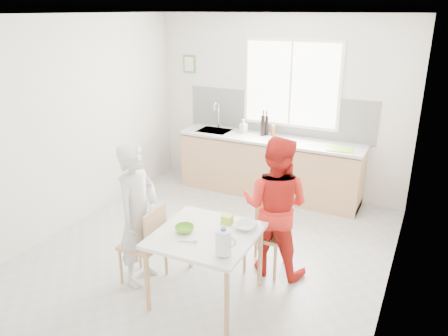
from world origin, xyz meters
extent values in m
plane|color=#B7B7B2|center=(0.00, 0.00, 0.00)|extent=(4.50, 4.50, 0.00)
plane|color=silver|center=(0.00, 2.25, 1.35)|extent=(4.00, 0.00, 4.00)
plane|color=silver|center=(0.00, -2.25, 1.35)|extent=(4.00, 0.00, 4.00)
plane|color=silver|center=(-2.00, 0.00, 1.35)|extent=(0.00, 4.50, 4.50)
plane|color=silver|center=(2.00, 0.00, 1.35)|extent=(0.00, 4.50, 4.50)
plane|color=white|center=(0.00, 0.00, 2.70)|extent=(4.50, 4.50, 0.00)
cube|color=white|center=(0.20, 2.23, 1.70)|extent=(1.50, 0.03, 1.30)
cube|color=white|center=(0.20, 2.21, 1.70)|extent=(1.40, 0.02, 1.20)
cube|color=white|center=(0.20, 2.21, 1.70)|extent=(0.03, 0.03, 1.20)
cube|color=white|center=(0.00, 2.24, 1.23)|extent=(3.00, 0.02, 0.65)
cube|color=#4B9543|center=(-1.55, 2.23, 1.90)|extent=(0.22, 0.02, 0.28)
cube|color=beige|center=(-1.55, 2.22, 1.90)|extent=(0.16, 0.01, 0.22)
cube|color=tan|center=(0.00, 1.95, 0.43)|extent=(2.80, 0.60, 0.86)
cube|color=#3F3326|center=(0.00, 1.95, 0.05)|extent=(2.80, 0.54, 0.10)
cube|color=silver|center=(0.00, 1.95, 0.90)|extent=(2.84, 0.64, 0.04)
cube|color=#A5A5AA|center=(-0.95, 1.95, 0.91)|extent=(0.50, 0.40, 0.03)
cylinder|color=silver|center=(-0.95, 2.11, 1.10)|extent=(0.02, 0.02, 0.36)
torus|color=silver|center=(-0.95, 2.04, 1.28)|extent=(0.02, 0.18, 0.18)
cube|color=white|center=(0.39, -0.79, 0.71)|extent=(0.97, 0.97, 0.04)
cylinder|color=tan|center=(-0.01, -1.21, 0.33)|extent=(0.05, 0.05, 0.67)
cylinder|color=tan|center=(-0.03, -0.38, 0.33)|extent=(0.05, 0.05, 0.67)
cylinder|color=tan|center=(0.82, -1.19, 0.33)|extent=(0.05, 0.05, 0.67)
cylinder|color=tan|center=(0.80, -0.36, 0.33)|extent=(0.05, 0.05, 0.67)
cube|color=tan|center=(-0.36, -0.81, 0.43)|extent=(0.41, 0.41, 0.04)
cube|color=tan|center=(-0.18, -0.80, 0.65)|extent=(0.04, 0.38, 0.42)
cylinder|color=tan|center=(-0.53, -0.64, 0.20)|extent=(0.03, 0.03, 0.41)
cylinder|color=tan|center=(-0.52, -0.98, 0.20)|extent=(0.03, 0.03, 0.41)
cylinder|color=tan|center=(-0.19, -0.63, 0.20)|extent=(0.03, 0.03, 0.41)
cylinder|color=tan|center=(-0.18, -0.97, 0.20)|extent=(0.03, 0.03, 0.41)
cube|color=tan|center=(0.72, -0.03, 0.44)|extent=(0.42, 0.42, 0.04)
cube|color=tan|center=(0.72, 0.16, 0.67)|extent=(0.39, 0.04, 0.43)
cylinder|color=tan|center=(0.55, -0.21, 0.21)|extent=(0.04, 0.04, 0.42)
cylinder|color=tan|center=(0.90, -0.20, 0.21)|extent=(0.04, 0.04, 0.42)
cylinder|color=tan|center=(0.54, 0.14, 0.21)|extent=(0.04, 0.04, 0.42)
cylinder|color=tan|center=(0.89, 0.15, 0.21)|extent=(0.04, 0.04, 0.42)
imported|color=silver|center=(-0.38, -0.81, 0.76)|extent=(0.38, 0.56, 1.52)
imported|color=red|center=(0.81, -0.02, 0.78)|extent=(0.77, 0.61, 1.55)
imported|color=#66B429|center=(0.19, -0.84, 0.75)|extent=(0.19, 0.19, 0.06)
imported|color=white|center=(0.69, -0.53, 0.75)|extent=(0.22, 0.22, 0.05)
cylinder|color=white|center=(0.72, -1.06, 0.86)|extent=(0.14, 0.14, 0.23)
cylinder|color=blue|center=(0.72, -1.06, 0.98)|extent=(0.05, 0.05, 0.03)
torus|color=white|center=(0.79, -1.06, 0.88)|extent=(0.11, 0.03, 0.11)
cube|color=#A2D932|center=(0.49, -0.50, 0.77)|extent=(0.10, 0.10, 0.09)
cylinder|color=#A5A5AA|center=(0.32, -1.01, 0.74)|extent=(0.15, 0.07, 0.01)
cube|color=#83D531|center=(1.07, 1.83, 0.93)|extent=(0.38, 0.29, 0.01)
cylinder|color=black|center=(-0.14, 2.02, 1.08)|extent=(0.07, 0.07, 0.32)
cylinder|color=black|center=(-0.11, 2.08, 1.07)|extent=(0.07, 0.07, 0.30)
cylinder|color=#90591F|center=(-0.01, 2.09, 1.00)|extent=(0.06, 0.06, 0.16)
imported|color=#999999|center=(-0.48, 2.05, 1.02)|extent=(0.12, 0.12, 0.21)
camera|label=1|loc=(2.21, -4.02, 2.75)|focal=35.00mm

